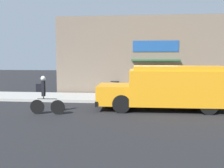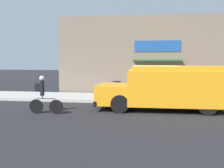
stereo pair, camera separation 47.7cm
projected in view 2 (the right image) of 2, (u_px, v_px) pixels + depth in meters
name	position (u px, v px, depth m)	size (l,w,h in m)	color
ground_plane	(154.00, 105.00, 14.11)	(70.00, 70.00, 0.00)	#232326
sidewalk	(153.00, 99.00, 15.54)	(28.00, 2.92, 0.16)	#ADAAA3
storefront	(154.00, 56.00, 16.95)	(12.79, 0.88, 5.24)	#756656
school_bus	(169.00, 87.00, 12.54)	(6.33, 2.71, 2.12)	orange
cyclist	(43.00, 95.00, 11.75)	(1.59, 0.22, 1.72)	black
trash_bin	(116.00, 88.00, 16.84)	(0.57, 0.57, 0.84)	slate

